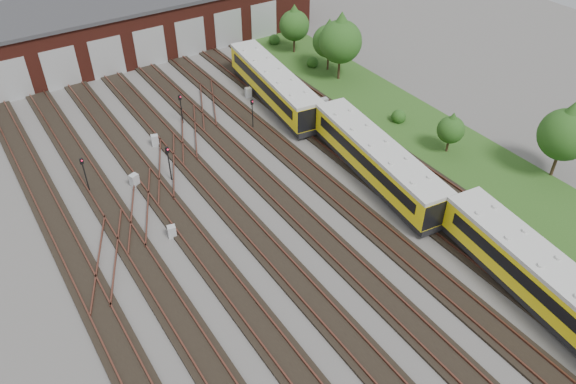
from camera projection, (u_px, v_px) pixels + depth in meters
ground at (296, 244)px, 40.97m from camera, size 120.00×120.00×0.00m
track_network at (289, 240)px, 41.22m from camera, size 30.40×70.00×0.33m
maintenance_shed at (105, 28)px, 65.40m from camera, size 51.00×12.50×6.35m
grass_verge at (398, 115)px, 55.79m from camera, size 8.00×55.00×0.05m
metro_train at (377, 160)px, 46.00m from camera, size 4.73×48.09×3.28m
signal_mast_0 at (84, 171)px, 44.67m from camera, size 0.29×0.27×3.27m
signal_mast_1 at (168, 159)px, 45.98m from camera, size 0.31×0.30×3.24m
signal_mast_2 at (181, 105)px, 53.36m from camera, size 0.29×0.28×3.02m
signal_mast_3 at (252, 110)px, 52.56m from camera, size 0.25×0.23×3.08m
relay_cabinet_0 at (172, 232)px, 41.34m from camera, size 0.70×0.62×1.00m
relay_cabinet_1 at (155, 140)px, 51.12m from camera, size 0.75×0.68×1.05m
relay_cabinet_2 at (134, 180)px, 46.26m from camera, size 0.81×0.75×1.10m
relay_cabinet_3 at (248, 92)px, 58.44m from camera, size 0.68×0.60×1.02m
relay_cabinet_4 at (324, 103)px, 56.58m from camera, size 0.72×0.63×1.08m
tree_0 at (329, 37)px, 61.48m from camera, size 3.61×3.61×5.98m
tree_1 at (294, 22)px, 65.29m from camera, size 3.54×3.54×5.86m
tree_2 at (341, 37)px, 59.05m from camera, size 4.57×4.57×7.58m
tree_3 at (451, 127)px, 49.04m from camera, size 2.43×2.43×4.02m
tree_4 at (567, 129)px, 44.96m from camera, size 4.29×4.29×7.11m
bush_0 at (399, 115)px, 54.38m from camera, size 1.42×1.42×1.42m
bush_1 at (312, 61)px, 64.11m from camera, size 1.33×1.33×1.33m
bush_2 at (274, 38)px, 69.21m from camera, size 1.38×1.38×1.38m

